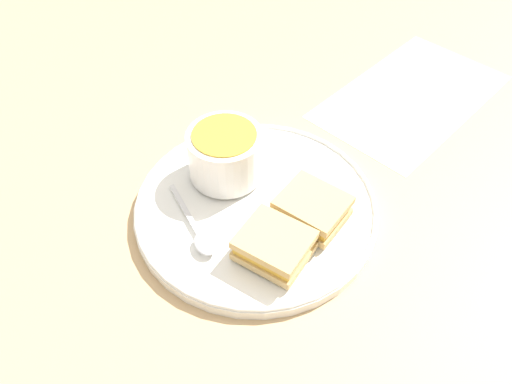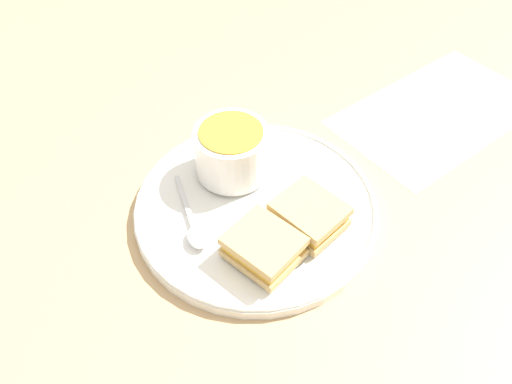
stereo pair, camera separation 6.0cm
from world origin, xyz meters
TOP-DOWN VIEW (x-y plane):
  - ground_plane at (0.00, 0.00)m, footprint 2.40×2.40m
  - plate at (0.00, 0.00)m, footprint 0.30×0.30m
  - soup_bowl at (-0.06, 0.02)m, footprint 0.10×0.10m
  - spoon at (-0.02, -0.08)m, footprint 0.11×0.08m
  - sandwich_half_near at (0.06, -0.06)m, footprint 0.08×0.07m
  - sandwich_half_far at (0.07, 0.01)m, footprint 0.08×0.07m
  - menu_sheet at (0.09, 0.33)m, footprint 0.25×0.35m

SIDE VIEW (x-z plane):
  - ground_plane at x=0.00m, z-range 0.00..0.00m
  - menu_sheet at x=0.09m, z-range 0.00..0.00m
  - plate at x=0.00m, z-range 0.00..0.02m
  - spoon at x=-0.02m, z-range 0.02..0.03m
  - sandwich_half_near at x=0.06m, z-range 0.02..0.05m
  - sandwich_half_far at x=0.07m, z-range 0.02..0.05m
  - soup_bowl at x=-0.06m, z-range 0.02..0.08m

